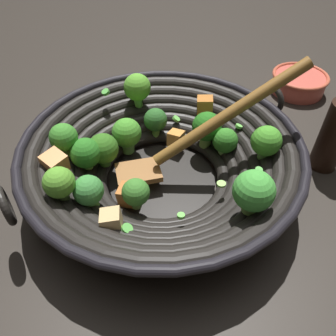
% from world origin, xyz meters
% --- Properties ---
extents(ground_plane, '(4.00, 4.00, 0.00)m').
position_xyz_m(ground_plane, '(0.00, 0.00, 0.00)').
color(ground_plane, '#28231E').
extents(wok, '(0.43, 0.43, 0.20)m').
position_xyz_m(wok, '(-0.00, -0.00, 0.06)').
color(wok, black).
rests_on(wok, ground).
extents(soy_sauce_bottle, '(0.05, 0.05, 0.17)m').
position_xyz_m(soy_sauce_bottle, '(-0.13, 0.26, 0.07)').
color(soy_sauce_bottle, black).
rests_on(soy_sauce_bottle, ground).
extents(prep_bowl, '(0.13, 0.13, 0.04)m').
position_xyz_m(prep_bowl, '(-0.37, 0.20, 0.02)').
color(prep_bowl, '#D15647').
rests_on(prep_bowl, ground).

